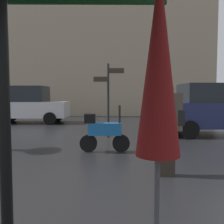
# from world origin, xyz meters

# --- Properties ---
(folded_patio_umbrella_far) EXTENTS (0.43, 0.43, 2.31)m
(folded_patio_umbrella_far) POSITION_xyz_m (1.41, -1.04, 1.55)
(folded_patio_umbrella_far) COLOR black
(folded_patio_umbrella_far) RESTS_ON ground
(pedestrian_with_bag) EXTENTS (0.54, 0.24, 1.76)m
(pedestrian_with_bag) POSITION_xyz_m (2.16, 1.83, 1.00)
(pedestrian_with_bag) COLOR #2A241E
(pedestrian_with_bag) RESTS_ON ground
(parked_scooter) EXTENTS (1.32, 0.32, 1.23)m
(parked_scooter) POSITION_xyz_m (0.91, 3.77, 0.55)
(parked_scooter) COLOR black
(parked_scooter) RESTS_ON ground
(parked_car_left) EXTENTS (4.17, 2.08, 2.01)m
(parked_car_left) POSITION_xyz_m (-3.43, 10.82, 1.01)
(parked_car_left) COLOR silver
(parked_car_left) RESTS_ON ground
(parked_car_right) EXTENTS (4.44, 2.03, 1.94)m
(parked_car_right) POSITION_xyz_m (5.20, 6.60, 0.99)
(parked_car_right) COLOR #1E234C
(parked_car_right) RESTS_ON ground
(street_signpost) EXTENTS (1.08, 0.08, 2.62)m
(street_signpost) POSITION_xyz_m (1.03, 6.06, 1.60)
(street_signpost) COLOR black
(street_signpost) RESTS_ON ground
(building_block) EXTENTS (17.72, 2.35, 15.70)m
(building_block) POSITION_xyz_m (0.00, 16.42, 7.85)
(building_block) COLOR gray
(building_block) RESTS_ON ground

